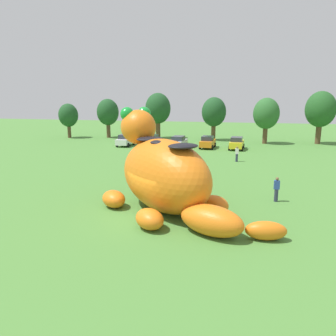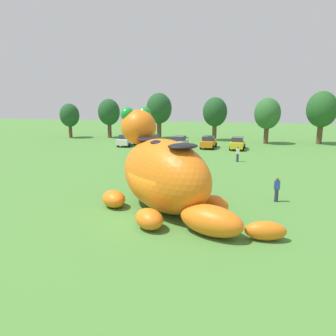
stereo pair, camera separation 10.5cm
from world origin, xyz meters
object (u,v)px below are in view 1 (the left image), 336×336
giant_inflatable_creature (165,174)px  car_white (125,140)px  spectator_near_inflatable (276,189)px  spectator_by_cars (198,165)px  spectator_mid_field (237,154)px  car_silver (179,142)px  car_green (152,140)px  car_yellow (237,143)px  car_orange (208,142)px

giant_inflatable_creature → car_white: size_ratio=2.83×
spectator_near_inflatable → spectator_by_cars: same height
spectator_near_inflatable → spectator_mid_field: (-3.06, 14.09, 0.00)m
giant_inflatable_creature → spectator_mid_field: giant_inflatable_creature is taller
car_silver → spectator_mid_field: (8.34, -8.46, -0.01)m
giant_inflatable_creature → car_green: 28.37m
car_silver → spectator_mid_field: bearing=-45.4°
car_green → spectator_by_cars: car_green is taller
car_yellow → car_orange: bearing=176.5°
car_yellow → spectator_mid_field: car_yellow is taller
car_silver → car_orange: bearing=13.3°
car_green → car_orange: 8.22m
car_white → giant_inflatable_creature: bearing=-64.7°
car_yellow → car_silver: bearing=-175.0°
car_white → car_orange: 12.11m
car_silver → spectator_mid_field: size_ratio=2.45×
car_white → car_green: 3.94m
car_yellow → spectator_near_inflatable: size_ratio=2.45×
car_silver → spectator_near_inflatable: bearing=-63.2°
car_silver → car_yellow: size_ratio=1.00×
car_silver → car_orange: same height
car_white → spectator_near_inflatable: (19.47, -22.85, -0.01)m
car_green → car_yellow: bearing=-1.6°
car_orange → spectator_by_cars: 16.50m
spectator_near_inflatable → spectator_mid_field: same height
car_silver → spectator_by_cars: 16.31m
car_white → spectator_by_cars: 20.54m
car_orange → car_yellow: (4.04, -0.25, 0.00)m
car_orange → spectator_near_inflatable: size_ratio=2.45×
car_orange → spectator_by_cars: car_orange is taller
giant_inflatable_creature → car_green: size_ratio=2.79×
car_white → spectator_mid_field: 18.60m
car_orange → car_yellow: 4.05m
giant_inflatable_creature → car_white: (-12.44, 26.25, -1.47)m
car_orange → spectator_mid_field: bearing=-65.3°
car_green → car_silver: size_ratio=0.99×
car_yellow → car_white: bearing=-178.6°
car_white → car_yellow: 16.13m
giant_inflatable_creature → car_yellow: 26.95m
car_yellow → spectator_mid_field: bearing=-88.2°
spectator_mid_field → spectator_near_inflatable: bearing=-77.8°
car_silver → spectator_near_inflatable: (11.40, -22.55, -0.01)m
spectator_mid_field → spectator_by_cars: 7.81m
car_silver → giant_inflatable_creature: bearing=-80.5°
car_silver → spectator_by_cars: (5.01, -15.52, -0.01)m
car_orange → giant_inflatable_creature: bearing=-89.3°
giant_inflatable_creature → car_white: 29.09m
car_white → car_yellow: same height
spectator_mid_field → spectator_by_cars: size_ratio=1.00×
car_green → spectator_mid_field: size_ratio=2.44×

